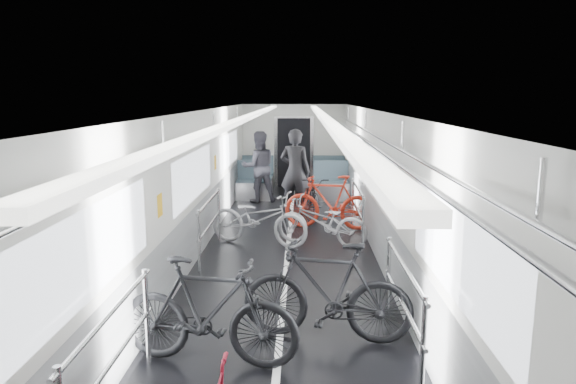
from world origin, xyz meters
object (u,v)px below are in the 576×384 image
(bike_left_far, at_px, (259,218))
(bike_right_near, at_px, (327,291))
(bike_right_mid, at_px, (321,222))
(bike_left_mid, at_px, (208,312))
(bike_right_far, at_px, (330,202))
(bike_aisle, at_px, (313,195))
(person_standing, at_px, (295,171))
(person_seated, at_px, (259,167))

(bike_left_far, distance_m, bike_right_near, 3.77)
(bike_right_mid, bearing_deg, bike_left_mid, 2.75)
(bike_right_mid, height_order, bike_right_far, bike_right_far)
(bike_right_mid, bearing_deg, bike_aisle, -157.87)
(person_standing, xyz_separation_m, person_seated, (-0.93, 1.22, -0.07))
(bike_right_near, bearing_deg, person_standing, -166.76)
(bike_right_mid, bearing_deg, bike_right_far, -170.25)
(bike_left_far, xyz_separation_m, person_standing, (0.62, 2.59, 0.48))
(bike_right_near, distance_m, bike_right_mid, 3.60)
(person_seated, bearing_deg, person_standing, 110.96)
(bike_right_near, xyz_separation_m, bike_right_mid, (0.08, 3.60, -0.12))
(bike_left_mid, height_order, bike_aisle, bike_left_mid)
(bike_right_near, relative_size, person_standing, 0.97)
(bike_right_near, height_order, person_seated, person_seated)
(person_standing, bearing_deg, bike_right_mid, 117.12)
(bike_aisle, xyz_separation_m, person_seated, (-1.33, 1.32, 0.46))
(bike_aisle, bearing_deg, bike_right_near, -95.94)
(bike_left_far, distance_m, person_seated, 3.84)
(bike_left_mid, xyz_separation_m, bike_right_far, (1.48, 5.33, -0.00))
(bike_right_near, height_order, bike_right_far, bike_right_near)
(bike_left_mid, bearing_deg, bike_right_near, -55.75)
(bike_aisle, relative_size, person_seated, 0.93)
(bike_left_mid, distance_m, person_standing, 6.81)
(bike_left_far, height_order, bike_right_near, bike_right_near)
(bike_right_far, height_order, person_seated, person_seated)
(person_standing, distance_m, person_seated, 1.54)
(bike_left_mid, height_order, person_standing, person_standing)
(bike_right_far, bearing_deg, bike_right_mid, 0.02)
(bike_right_far, bearing_deg, bike_left_far, -38.89)
(bike_right_mid, xyz_separation_m, bike_right_far, (0.21, 1.18, 0.11))
(bike_left_mid, distance_m, bike_left_far, 4.17)
(bike_aisle, xyz_separation_m, person_standing, (-0.40, 0.10, 0.53))
(bike_left_mid, xyz_separation_m, bike_right_mid, (1.27, 4.15, -0.11))
(bike_left_far, xyz_separation_m, bike_right_mid, (1.12, -0.02, -0.05))
(bike_right_near, xyz_separation_m, bike_right_far, (0.28, 4.78, -0.01))
(bike_right_near, distance_m, bike_right_far, 4.78)
(bike_left_far, relative_size, bike_right_far, 1.01)
(bike_left_mid, bearing_deg, person_seated, 10.66)
(bike_left_mid, height_order, bike_right_near, bike_right_near)
(bike_right_near, relative_size, bike_aisle, 1.13)
(bike_right_mid, xyz_separation_m, person_seated, (-1.43, 3.83, 0.45))
(bike_left_mid, xyz_separation_m, person_seated, (-0.16, 7.98, 0.34))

